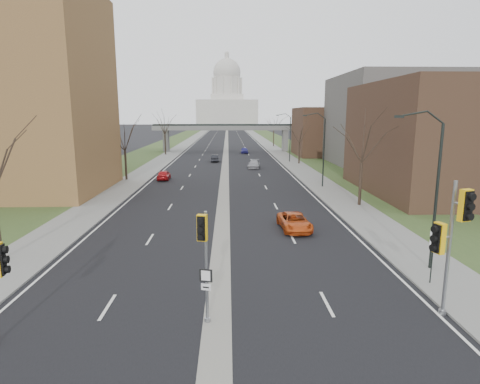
{
  "coord_description": "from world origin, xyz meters",
  "views": [
    {
      "loc": [
        0.49,
        -14.97,
        8.57
      ],
      "look_at": [
        1.25,
        10.17,
        3.71
      ],
      "focal_mm": 30.0,
      "sensor_mm": 36.0,
      "label": 1
    }
  ],
  "objects_px": {
    "signal_pole_right": "(451,231)",
    "car_right_mid": "(254,164)",
    "car_left_far": "(215,158)",
    "signal_pole_median": "(204,248)",
    "speed_limit_sign": "(433,246)",
    "car_right_near": "(294,222)",
    "car_right_far": "(244,150)",
    "car_left_near": "(164,175)"
  },
  "relations": [
    {
      "from": "signal_pole_median",
      "to": "speed_limit_sign",
      "type": "bearing_deg",
      "value": 32.98
    },
    {
      "from": "car_left_far",
      "to": "car_right_far",
      "type": "xyz_separation_m",
      "value": [
        6.2,
        16.28,
        0.01
      ]
    },
    {
      "from": "signal_pole_median",
      "to": "signal_pole_right",
      "type": "bearing_deg",
      "value": 16.77
    },
    {
      "from": "speed_limit_sign",
      "to": "car_left_near",
      "type": "xyz_separation_m",
      "value": [
        -18.91,
        34.37,
        -1.44
      ]
    },
    {
      "from": "signal_pole_right",
      "to": "car_right_mid",
      "type": "relative_size",
      "value": 1.34
    },
    {
      "from": "car_left_far",
      "to": "car_right_near",
      "type": "relative_size",
      "value": 0.88
    },
    {
      "from": "car_left_near",
      "to": "car_left_far",
      "type": "height_order",
      "value": "car_left_near"
    },
    {
      "from": "car_right_near",
      "to": "car_right_far",
      "type": "xyz_separation_m",
      "value": [
        -1.29,
        61.26,
        0.03
      ]
    },
    {
      "from": "speed_limit_sign",
      "to": "car_left_far",
      "type": "bearing_deg",
      "value": 80.38
    },
    {
      "from": "car_right_far",
      "to": "signal_pole_median",
      "type": "bearing_deg",
      "value": -94.68
    },
    {
      "from": "car_left_far",
      "to": "signal_pole_right",
      "type": "bearing_deg",
      "value": 97.93
    },
    {
      "from": "car_left_near",
      "to": "car_right_near",
      "type": "distance_m",
      "value": 27.73
    },
    {
      "from": "signal_pole_right",
      "to": "speed_limit_sign",
      "type": "xyz_separation_m",
      "value": [
        1.14,
        3.34,
        -1.78
      ]
    },
    {
      "from": "signal_pole_right",
      "to": "car_right_near",
      "type": "relative_size",
      "value": 1.32
    },
    {
      "from": "car_left_far",
      "to": "car_right_mid",
      "type": "distance_m",
      "value": 11.47
    },
    {
      "from": "car_left_near",
      "to": "car_right_far",
      "type": "distance_m",
      "value": 39.09
    },
    {
      "from": "car_left_far",
      "to": "car_right_mid",
      "type": "xyz_separation_m",
      "value": [
        6.71,
        -9.31,
        -0.0
      ]
    },
    {
      "from": "car_right_mid",
      "to": "signal_pole_median",
      "type": "bearing_deg",
      "value": -88.86
    },
    {
      "from": "car_left_near",
      "to": "signal_pole_median",
      "type": "bearing_deg",
      "value": 99.72
    },
    {
      "from": "car_right_near",
      "to": "car_right_mid",
      "type": "xyz_separation_m",
      "value": [
        -0.78,
        35.67,
        0.02
      ]
    },
    {
      "from": "signal_pole_median",
      "to": "car_right_near",
      "type": "relative_size",
      "value": 1.07
    },
    {
      "from": "car_left_near",
      "to": "car_right_far",
      "type": "height_order",
      "value": "car_left_near"
    },
    {
      "from": "car_left_far",
      "to": "car_right_near",
      "type": "bearing_deg",
      "value": 96.13
    },
    {
      "from": "car_left_near",
      "to": "car_right_mid",
      "type": "relative_size",
      "value": 0.87
    },
    {
      "from": "car_right_near",
      "to": "car_left_far",
      "type": "bearing_deg",
      "value": 95.91
    },
    {
      "from": "signal_pole_right",
      "to": "car_right_near",
      "type": "height_order",
      "value": "signal_pole_right"
    },
    {
      "from": "car_right_mid",
      "to": "car_right_far",
      "type": "bearing_deg",
      "value": 98.26
    },
    {
      "from": "car_left_near",
      "to": "car_left_far",
      "type": "bearing_deg",
      "value": -108.02
    },
    {
      "from": "signal_pole_median",
      "to": "car_right_mid",
      "type": "bearing_deg",
      "value": 99.04
    },
    {
      "from": "speed_limit_sign",
      "to": "car_right_near",
      "type": "bearing_deg",
      "value": 94.79
    },
    {
      "from": "signal_pole_median",
      "to": "signal_pole_right",
      "type": "distance_m",
      "value": 10.15
    },
    {
      "from": "car_left_far",
      "to": "car_right_mid",
      "type": "bearing_deg",
      "value": 122.45
    },
    {
      "from": "speed_limit_sign",
      "to": "car_left_far",
      "type": "distance_m",
      "value": 56.67
    },
    {
      "from": "speed_limit_sign",
      "to": "car_right_mid",
      "type": "bearing_deg",
      "value": 74.89
    },
    {
      "from": "signal_pole_right",
      "to": "car_right_mid",
      "type": "height_order",
      "value": "signal_pole_right"
    },
    {
      "from": "car_left_near",
      "to": "car_right_near",
      "type": "relative_size",
      "value": 0.86
    },
    {
      "from": "signal_pole_right",
      "to": "car_left_far",
      "type": "xyz_separation_m",
      "value": [
        -11.65,
        58.53,
        -3.23
      ]
    },
    {
      "from": "signal_pole_median",
      "to": "car_right_mid",
      "type": "height_order",
      "value": "signal_pole_median"
    },
    {
      "from": "speed_limit_sign",
      "to": "car_left_far",
      "type": "height_order",
      "value": "speed_limit_sign"
    },
    {
      "from": "signal_pole_median",
      "to": "car_right_far",
      "type": "xyz_separation_m",
      "value": [
        4.68,
        75.12,
        -2.68
      ]
    },
    {
      "from": "car_right_far",
      "to": "car_left_near",
      "type": "bearing_deg",
      "value": -109.48
    },
    {
      "from": "signal_pole_median",
      "to": "car_left_near",
      "type": "height_order",
      "value": "signal_pole_median"
    }
  ]
}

